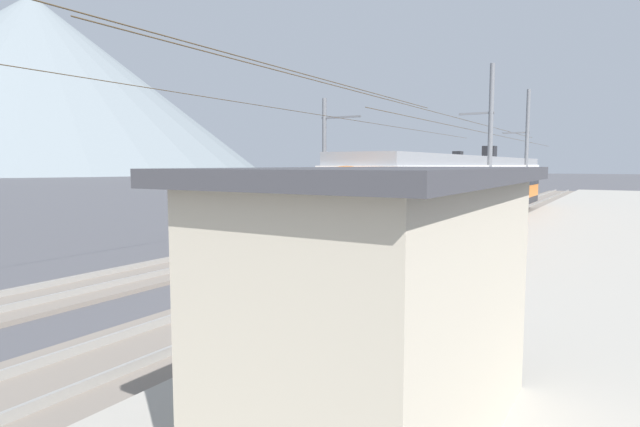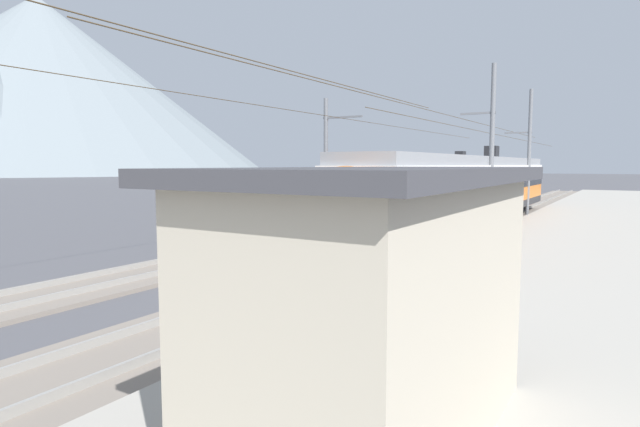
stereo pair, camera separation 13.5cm
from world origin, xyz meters
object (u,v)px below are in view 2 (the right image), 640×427
object	(u,v)px
potted_plant_by_shelter	(435,255)
catenary_mast_mid	(490,147)
passenger_walking	(381,306)
handbag_beside_passenger	(413,346)
potted_plant_platform_edge	(413,270)
platform_shelter	(383,305)
train_far_track	(445,180)
catenary_mast_east	(528,152)
catenary_mast_far_side	(328,158)
train_near_platform	(469,187)
platform_sign	(373,231)

from	to	relation	value
potted_plant_by_shelter	catenary_mast_mid	bearing A→B (deg)	6.58
passenger_walking	handbag_beside_passenger	size ratio (longest dim) A/B	3.94
potted_plant_platform_edge	potted_plant_by_shelter	size ratio (longest dim) A/B	0.82
catenary_mast_mid	platform_shelter	bearing A→B (deg)	-169.44
train_far_track	platform_shelter	distance (m)	35.95
catenary_mast_east	catenary_mast_far_side	bearing A→B (deg)	143.02
train_near_platform	catenary_mast_mid	bearing A→B (deg)	-135.75
platform_sign	handbag_beside_passenger	size ratio (longest dim) A/B	5.52
passenger_walking	potted_plant_by_shelter	size ratio (longest dim) A/B	1.86
catenary_mast_mid	platform_sign	world-z (taller)	catenary_mast_mid
handbag_beside_passenger	potted_plant_platform_edge	world-z (taller)	potted_plant_platform_edge
passenger_walking	catenary_mast_east	bearing A→B (deg)	5.83
train_far_track	catenary_mast_east	size ratio (longest dim) A/B	0.58
train_far_track	potted_plant_by_shelter	distance (m)	26.44
catenary_mast_mid	train_near_platform	bearing A→B (deg)	44.25
catenary_mast_far_side	platform_sign	xyz separation A→B (m)	(-15.31, -10.15, -1.74)
train_far_track	train_near_platform	bearing A→B (deg)	-156.41
platform_sign	passenger_walking	world-z (taller)	platform_sign
catenary_mast_mid	passenger_walking	xyz separation A→B (m)	(-18.99, -2.98, -3.02)
train_far_track	potted_plant_by_shelter	world-z (taller)	train_far_track
train_near_platform	potted_plant_platform_edge	world-z (taller)	train_near_platform
potted_plant_platform_edge	train_far_track	bearing A→B (deg)	16.50
catenary_mast_far_side	handbag_beside_passenger	distance (m)	21.13
train_far_track	potted_plant_by_shelter	xyz separation A→B (m)	(-25.18, -7.95, -1.38)
catenary_mast_east	catenary_mast_far_side	distance (m)	14.20
train_near_platform	platform_shelter	xyz separation A→B (m)	(-22.36, -5.25, -0.34)
catenary_mast_east	passenger_walking	distance (m)	29.50
catenary_mast_mid	platform_shelter	size ratio (longest dim) A/B	8.74
platform_sign	potted_plant_by_shelter	bearing A→B (deg)	3.11
platform_sign	potted_plant_platform_edge	size ratio (longest dim) A/B	3.16
platform_shelter	platform_sign	bearing A→B (deg)	26.82
potted_plant_platform_edge	potted_plant_by_shelter	xyz separation A→B (m)	(1.99, 0.10, 0.09)
platform_sign	handbag_beside_passenger	bearing A→B (deg)	-139.33
passenger_walking	potted_plant_by_shelter	world-z (taller)	passenger_walking
train_far_track	handbag_beside_passenger	world-z (taller)	train_far_track
train_near_platform	train_far_track	distance (m)	13.11
handbag_beside_passenger	potted_plant_by_shelter	bearing A→B (deg)	16.10
platform_sign	handbag_beside_passenger	xyz separation A→B (m)	(-1.91, -1.64, -1.58)
train_near_platform	train_far_track	world-z (taller)	same
handbag_beside_passenger	catenary_mast_far_side	bearing A→B (deg)	34.41
potted_plant_platform_edge	potted_plant_by_shelter	bearing A→B (deg)	2.87
potted_plant_by_shelter	potted_plant_platform_edge	bearing A→B (deg)	-177.13
potted_plant_by_shelter	platform_shelter	distance (m)	9.61
catenary_mast_east	catenary_mast_far_side	world-z (taller)	catenary_mast_east
handbag_beside_passenger	platform_shelter	distance (m)	3.06
passenger_walking	platform_shelter	size ratio (longest dim) A/B	0.35
train_near_platform	platform_sign	world-z (taller)	train_near_platform
catenary_mast_mid	potted_plant_by_shelter	bearing A→B (deg)	-173.42
handbag_beside_passenger	platform_shelter	size ratio (longest dim) A/B	0.09
platform_shelter	train_far_track	bearing A→B (deg)	16.98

